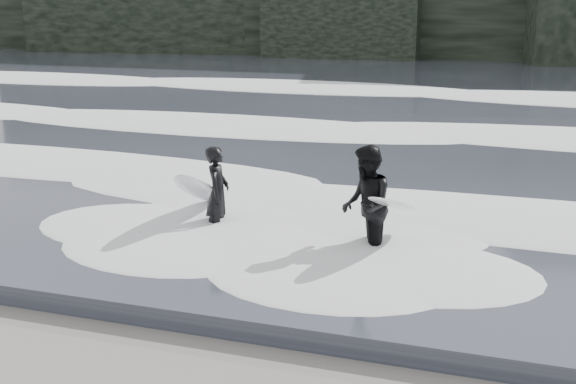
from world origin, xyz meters
name	(u,v)px	position (x,y,z in m)	size (l,w,h in m)	color
sea	(445,86)	(0.00, 29.00, 0.15)	(90.00, 52.00, 0.30)	#343744
foam_near	(333,188)	(0.00, 9.00, 0.40)	(60.00, 3.20, 0.20)	white
foam_mid	(395,128)	(0.00, 16.00, 0.42)	(60.00, 4.00, 0.24)	white
foam_far	(434,90)	(0.00, 25.00, 0.45)	(60.00, 4.80, 0.30)	white
surfer_left	(212,192)	(-1.50, 6.54, 0.82)	(1.16, 2.18, 1.62)	black
surfer_right	(368,206)	(1.30, 6.11, 0.95)	(1.29, 1.85, 1.88)	black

